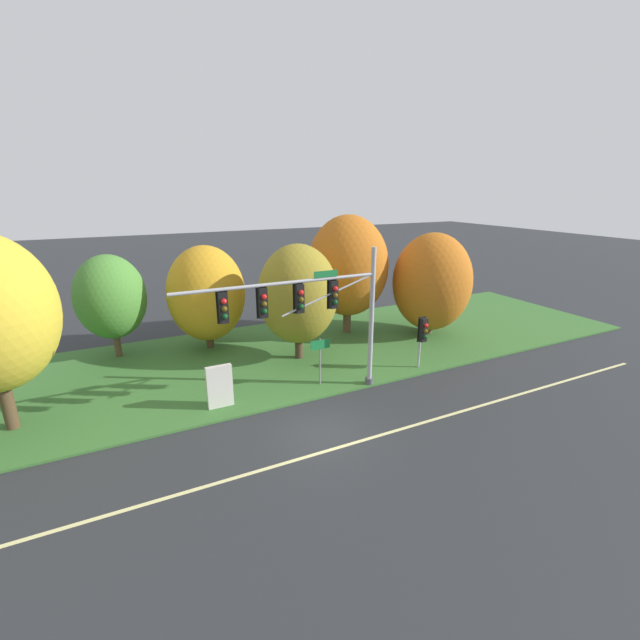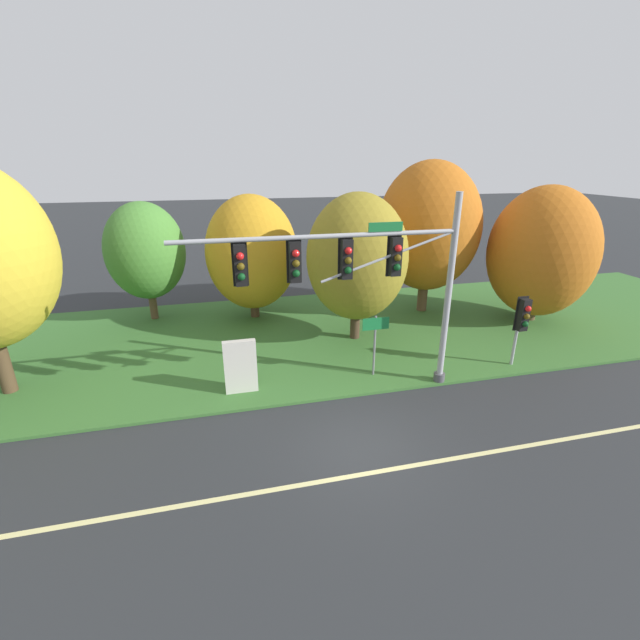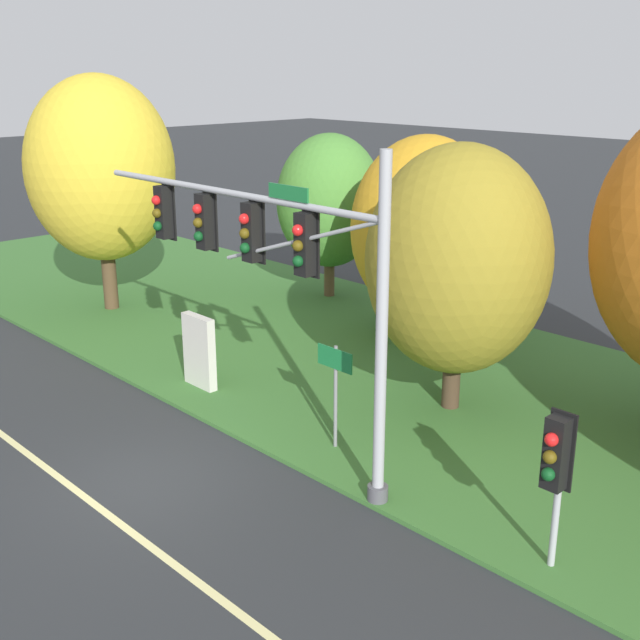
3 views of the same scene
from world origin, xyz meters
name	(u,v)px [view 3 (image 3 of 3)]	position (x,y,z in m)	size (l,w,h in m)	color
ground_plane	(144,480)	(0.00, 0.00, 0.00)	(160.00, 160.00, 0.00)	#282B2D
lane_stripe	(90,501)	(0.00, -1.20, 0.00)	(36.00, 0.16, 0.01)	beige
grass_verge	(407,374)	(0.00, 8.25, 0.05)	(48.00, 11.50, 0.10)	#386B2D
traffic_signal_mast	(269,256)	(0.87, 2.71, 4.37)	(9.04, 0.49, 6.61)	#9EA0A5
pedestrian_signal_near_kerb	(556,461)	(7.35, 3.08, 2.09)	(0.46, 0.55, 2.80)	#9EA0A5
route_sign_post	(335,379)	(1.78, 3.72, 1.68)	(1.00, 0.08, 2.32)	slate
tree_nearest_road	(101,169)	(-10.90, 5.59, 4.79)	(4.79, 4.79, 7.71)	#4C3823
tree_left_of_mast	(330,201)	(-6.83, 12.03, 3.50)	(3.71, 3.71, 5.73)	brown
tree_behind_signpost	(424,229)	(-1.88, 11.11, 3.37)	(4.41, 4.41, 6.04)	#4C3823
tree_mid_verge	(458,261)	(2.20, 7.26, 3.74)	(4.28, 4.28, 6.33)	#423021
info_kiosk	(199,352)	(-3.07, 3.65, 1.04)	(1.10, 0.24, 1.90)	beige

